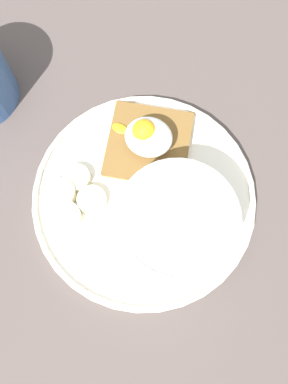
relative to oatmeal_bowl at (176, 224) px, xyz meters
The scene contains 9 objects.
ground_plane 7.11cm from the oatmeal_bowl, 147.18° to the left, with size 120.00×120.00×2.00cm, color #4C423F.
plate 5.98cm from the oatmeal_bowl, 147.18° to the left, with size 25.37×25.37×1.60cm.
oatmeal_bowl is the anchor object (origin of this frame).
toast_slice 10.59cm from the oatmeal_bowl, 121.20° to the left, with size 10.15×10.15×1.06cm.
poached_egg 10.41cm from the oatmeal_bowl, 121.78° to the left, with size 7.42×4.70×3.96cm.
banana_slice_front 12.72cm from the oatmeal_bowl, 165.40° to the left, with size 3.13×3.08×1.26cm.
banana_slice_left 10.06cm from the oatmeal_bowl, behind, with size 4.67×4.67×1.14cm.
banana_slice_back 13.45cm from the oatmeal_bowl, behind, with size 4.90×4.92×1.84cm.
banana_slice_right 12.30cm from the oatmeal_bowl, behind, with size 4.17×4.10×1.55cm.
Camera 1 is at (3.39, -12.58, 49.54)cm, focal length 40.00 mm.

